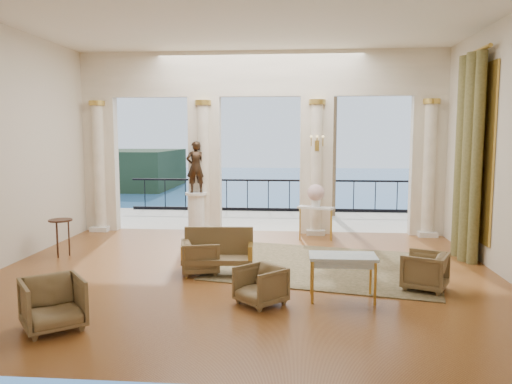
# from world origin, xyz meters

# --- Properties ---
(floor) EXTENTS (9.00, 9.00, 0.00)m
(floor) POSITION_xyz_m (0.00, 0.00, 0.00)
(floor) COLOR #53210B
(floor) RESTS_ON ground
(room_walls) EXTENTS (9.00, 9.00, 9.00)m
(room_walls) POSITION_xyz_m (0.00, -1.12, 2.88)
(room_walls) COLOR beige
(room_walls) RESTS_ON ground
(arcade) EXTENTS (9.00, 0.56, 4.50)m
(arcade) POSITION_xyz_m (-0.00, 3.82, 2.58)
(arcade) COLOR beige
(arcade) RESTS_ON ground
(terrace) EXTENTS (10.00, 3.60, 0.10)m
(terrace) POSITION_xyz_m (0.00, 5.80, -0.05)
(terrace) COLOR #B8AD99
(terrace) RESTS_ON ground
(balustrade) EXTENTS (9.00, 0.06, 1.03)m
(balustrade) POSITION_xyz_m (0.00, 7.40, 0.41)
(balustrade) COLOR black
(balustrade) RESTS_ON terrace
(palm_tree) EXTENTS (2.00, 2.00, 4.50)m
(palm_tree) POSITION_xyz_m (2.00, 6.60, 4.09)
(palm_tree) COLOR #4C3823
(palm_tree) RESTS_ON terrace
(headland) EXTENTS (22.00, 18.00, 6.00)m
(headland) POSITION_xyz_m (-30.00, 70.00, -3.00)
(headland) COLOR black
(headland) RESTS_ON sea
(sea) EXTENTS (160.00, 160.00, 0.00)m
(sea) POSITION_xyz_m (0.00, 60.00, -6.00)
(sea) COLOR #225B90
(sea) RESTS_ON ground
(curtain) EXTENTS (0.33, 1.40, 4.09)m
(curtain) POSITION_xyz_m (4.28, 1.50, 2.02)
(curtain) COLOR brown
(curtain) RESTS_ON ground
(window_frame) EXTENTS (0.04, 1.60, 3.40)m
(window_frame) POSITION_xyz_m (4.47, 1.50, 2.10)
(window_frame) COLOR gold
(window_frame) RESTS_ON room_walls
(wall_sconce) EXTENTS (0.30, 0.11, 0.33)m
(wall_sconce) POSITION_xyz_m (1.40, 3.51, 2.23)
(wall_sconce) COLOR gold
(wall_sconce) RESTS_ON arcade
(rug) EXTENTS (4.60, 3.91, 0.02)m
(rug) POSITION_xyz_m (1.50, 0.60, 0.01)
(rug) COLOR #31331C
(rug) RESTS_ON ground
(armchair_a) EXTENTS (0.97, 0.96, 0.73)m
(armchair_a) POSITION_xyz_m (-2.13, -2.75, 0.37)
(armchair_a) COLOR #4E4124
(armchair_a) RESTS_ON ground
(armchair_b) EXTENTS (0.83, 0.83, 0.62)m
(armchair_b) POSITION_xyz_m (0.42, -1.60, 0.31)
(armchair_b) COLOR #4E4124
(armchair_b) RESTS_ON ground
(armchair_c) EXTENTS (0.82, 0.84, 0.67)m
(armchair_c) POSITION_xyz_m (2.98, -0.68, 0.33)
(armchair_c) COLOR #4E4124
(armchair_c) RESTS_ON ground
(armchair_d) EXTENTS (0.74, 0.77, 0.66)m
(armchair_d) POSITION_xyz_m (-0.76, -0.06, 0.33)
(armchair_d) COLOR #4E4124
(armchair_d) RESTS_ON ground
(settee) EXTENTS (1.26, 0.61, 0.82)m
(settee) POSITION_xyz_m (-0.45, -0.04, 0.40)
(settee) COLOR #4E4124
(settee) RESTS_ON ground
(game_table) EXTENTS (1.00, 0.55, 0.68)m
(game_table) POSITION_xyz_m (1.63, -1.28, 0.61)
(game_table) COLOR #A1BCC8
(game_table) RESTS_ON ground
(pedestal) EXTENTS (0.57, 0.57, 1.04)m
(pedestal) POSITION_xyz_m (-1.57, 3.50, 0.50)
(pedestal) COLOR silver
(pedestal) RESTS_ON ground
(statue) EXTENTS (0.54, 0.45, 1.27)m
(statue) POSITION_xyz_m (-1.57, 3.50, 1.67)
(statue) COLOR black
(statue) RESTS_ON pedestal
(console_table) EXTENTS (0.88, 0.60, 0.78)m
(console_table) POSITION_xyz_m (1.38, 3.05, 0.65)
(console_table) COLOR silver
(console_table) RESTS_ON ground
(urn) EXTENTS (0.40, 0.40, 0.53)m
(urn) POSITION_xyz_m (1.38, 3.05, 1.08)
(urn) COLOR white
(urn) RESTS_ON console_table
(side_table) EXTENTS (0.47, 0.47, 0.76)m
(side_table) POSITION_xyz_m (-3.83, 0.95, 0.65)
(side_table) COLOR black
(side_table) RESTS_ON ground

